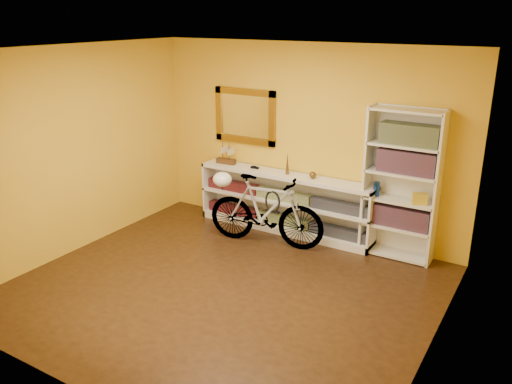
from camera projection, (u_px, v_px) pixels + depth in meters
The scene contains 24 objects.
floor at pixel (224, 289), 5.90m from camera, with size 4.50×4.00×0.01m, color black.
ceiling at pixel (219, 50), 5.05m from camera, with size 4.50×4.00×0.01m, color silver.
back_wall at pixel (306, 141), 7.10m from camera, with size 4.50×0.01×2.60m, color gold.
left_wall at pixel (74, 151), 6.58m from camera, with size 0.01×4.00×2.60m, color gold.
right_wall at pixel (443, 221), 4.37m from camera, with size 0.01×4.00×2.60m, color gold.
gilt_mirror at pixel (245, 116), 7.45m from camera, with size 0.98×0.06×0.78m, color #836017.
wall_socket at pixel (363, 226), 6.98m from camera, with size 0.09×0.01×0.09m, color silver.
console_unit at pixel (284, 203), 7.33m from camera, with size 2.60×0.35×0.85m, color silver, non-canonical shape.
cd_row_lower at pixel (283, 220), 7.40m from camera, with size 2.50×0.13×0.14m, color black.
cd_row_upper at pixel (284, 196), 7.28m from camera, with size 2.50×0.13×0.14m, color navy.
model_ship at pixel (226, 152), 7.61m from camera, with size 0.30×0.11×0.35m, color #3E2511, non-canonical shape.
toy_car at pixel (255, 168), 7.43m from camera, with size 0.00×0.00×0.00m, color black.
bronze_ornament at pixel (287, 163), 7.12m from camera, with size 0.05×0.05×0.31m, color brown.
decorative_orb at pixel (313, 175), 6.97m from camera, with size 0.09×0.09×0.09m, color brown.
bookcase at pixel (401, 185), 6.40m from camera, with size 0.90×0.30×1.90m, color silver, non-canonical shape.
book_row_a at pixel (402, 217), 6.51m from camera, with size 0.70×0.22×0.26m, color maroon.
book_row_b at pixel (407, 162), 6.27m from camera, with size 0.70×0.22×0.28m, color maroon.
book_row_c at pixel (410, 134), 6.16m from camera, with size 0.70×0.22×0.25m, color #184756.
travel_mug at pixel (376, 189), 6.56m from camera, with size 0.08×0.08×0.18m, color navy.
red_tin at pixel (390, 134), 6.32m from camera, with size 0.15×0.15×0.19m, color maroon.
yellow_bag at pixel (420, 199), 6.28m from camera, with size 0.17×0.11×0.13m, color gold.
bicycle at pixel (266, 211), 6.89m from camera, with size 1.62×0.42×0.95m, color silver.
helmet at pixel (222, 179), 6.98m from camera, with size 0.26×0.25×0.20m, color white.
u_lock at pixel (273, 201), 6.81m from camera, with size 0.22×0.22×0.02m, color black.
Camera 1 is at (3.01, -4.28, 2.96)m, focal length 36.72 mm.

